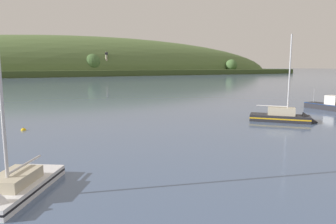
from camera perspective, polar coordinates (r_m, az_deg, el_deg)
name	(u,v)px	position (r m, az deg, el deg)	size (l,w,h in m)	color
far_shoreline_hill	(87,75)	(261.54, -14.59, 6.62)	(481.67, 109.24, 60.76)	#3C4E24
dockside_crane	(107,65)	(230.49, -11.11, 8.47)	(4.53, 11.89, 16.88)	#4C4C51
sailboat_near_mooring	(8,198)	(19.39, -27.12, -13.70)	(6.13, 7.78, 11.53)	white
sailboat_midwater_white	(287,119)	(43.15, 20.81, -1.23)	(7.65, 7.68, 12.16)	#232328
fishing_boat_moored	(329,106)	(57.61, 27.24, 0.93)	(2.62, 6.77, 4.15)	#232328
mooring_buoy_off_fishing_boat	(23,130)	(38.49, -24.82, -3.06)	(0.55, 0.55, 0.63)	yellow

